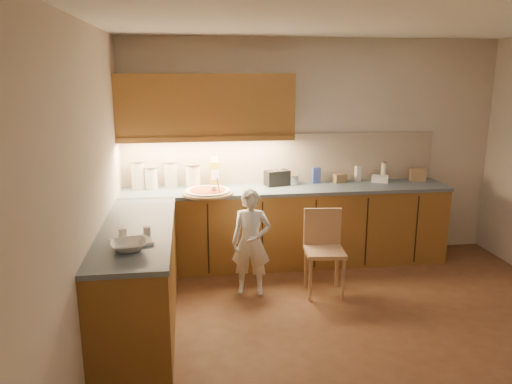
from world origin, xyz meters
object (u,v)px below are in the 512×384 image
Objects in this scene: pizza_on_board at (208,192)px; toaster at (277,178)px; wooden_chair at (324,245)px; oil_jug at (215,173)px; child at (251,242)px.

toaster is (0.82, 0.31, 0.07)m from pizza_on_board.
wooden_chair is 1.12m from toaster.
pizza_on_board is 0.65× the size of wooden_chair.
wooden_chair is (1.14, -0.62, -0.45)m from pizza_on_board.
wooden_chair is 2.47× the size of oil_jug.
pizza_on_board reaches higher than wooden_chair.
oil_jug is at bearing 120.34° from child.
pizza_on_board is 0.80m from child.
toaster reaches higher than child.
pizza_on_board is at bearing 137.22° from child.
oil_jug is 1.12× the size of toaster.
oil_jug reaches higher than wooden_chair.
child is at bearing -178.78° from wooden_chair.
wooden_chair is at bearing 7.28° from child.
child is 1.27× the size of wooden_chair.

